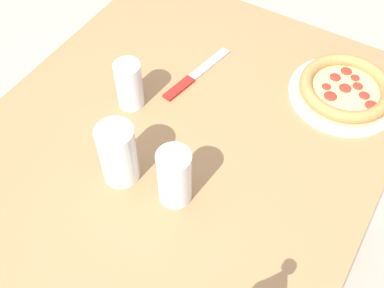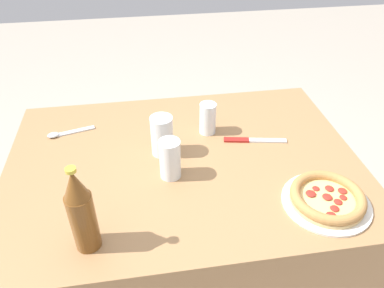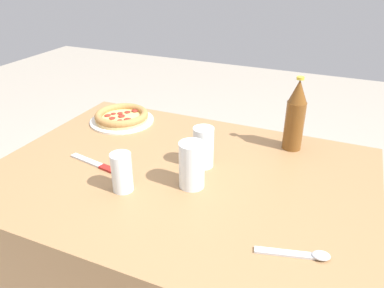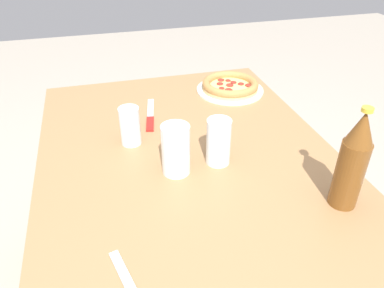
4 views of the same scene
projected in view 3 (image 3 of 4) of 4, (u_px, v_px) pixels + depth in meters
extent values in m
cube|color=#997047|center=(181.00, 259.00, 1.41)|extent=(1.23, 0.89, 0.77)
cylinder|color=silver|center=(122.00, 121.00, 1.60)|extent=(0.27, 0.27, 0.01)
cylinder|color=#DBB775|center=(122.00, 118.00, 1.60)|extent=(0.22, 0.22, 0.01)
cylinder|color=#E5C170|center=(122.00, 117.00, 1.59)|extent=(0.20, 0.20, 0.00)
torus|color=#AD7A42|center=(122.00, 115.00, 1.59)|extent=(0.23, 0.23, 0.03)
ellipsoid|color=maroon|center=(120.00, 113.00, 1.62)|extent=(0.03, 0.03, 0.01)
ellipsoid|color=maroon|center=(121.00, 116.00, 1.59)|extent=(0.03, 0.03, 0.01)
ellipsoid|color=maroon|center=(135.00, 111.00, 1.64)|extent=(0.03, 0.03, 0.01)
ellipsoid|color=maroon|center=(128.00, 119.00, 1.56)|extent=(0.03, 0.03, 0.01)
ellipsoid|color=maroon|center=(112.00, 118.00, 1.57)|extent=(0.03, 0.03, 0.01)
ellipsoid|color=maroon|center=(120.00, 120.00, 1.55)|extent=(0.02, 0.02, 0.00)
ellipsoid|color=maroon|center=(108.00, 115.00, 1.60)|extent=(0.03, 0.03, 0.01)
ellipsoid|color=maroon|center=(113.00, 114.00, 1.61)|extent=(0.02, 0.02, 0.01)
ellipsoid|color=maroon|center=(127.00, 112.00, 1.63)|extent=(0.03, 0.03, 0.01)
cylinder|color=white|center=(203.00, 147.00, 1.24)|extent=(0.07, 0.07, 0.14)
cylinder|color=#F4A323|center=(203.00, 153.00, 1.25)|extent=(0.06, 0.06, 0.09)
cylinder|color=white|center=(122.00, 172.00, 1.12)|extent=(0.06, 0.06, 0.12)
cylinder|color=silver|center=(122.00, 174.00, 1.12)|extent=(0.05, 0.05, 0.10)
cylinder|color=white|center=(192.00, 165.00, 1.13)|extent=(0.08, 0.08, 0.15)
cylinder|color=black|center=(192.00, 174.00, 1.15)|extent=(0.06, 0.06, 0.08)
cylinder|color=brown|center=(294.00, 126.00, 1.35)|extent=(0.07, 0.07, 0.18)
cone|color=brown|center=(299.00, 91.00, 1.29)|extent=(0.07, 0.07, 0.08)
cylinder|color=gold|center=(301.00, 78.00, 1.27)|extent=(0.03, 0.03, 0.01)
cube|color=maroon|center=(111.00, 170.00, 1.24)|extent=(0.10, 0.04, 0.01)
cube|color=silver|center=(87.00, 160.00, 1.30)|extent=(0.14, 0.05, 0.01)
cube|color=silver|center=(284.00, 253.00, 0.90)|extent=(0.14, 0.05, 0.01)
ellipsoid|color=silver|center=(321.00, 256.00, 0.89)|extent=(0.05, 0.04, 0.02)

